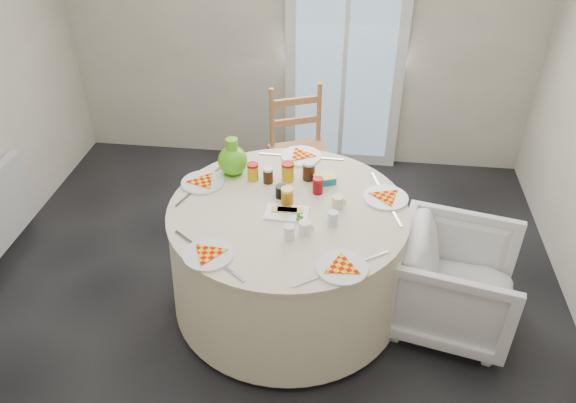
# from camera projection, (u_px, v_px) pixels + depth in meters

# --- Properties ---
(floor) EXTENTS (4.00, 4.00, 0.00)m
(floor) POSITION_uv_depth(u_px,v_px,m) (264.00, 308.00, 3.71)
(floor) COLOR black
(floor) RESTS_ON ground
(wall_back) EXTENTS (4.00, 0.02, 2.60)m
(wall_back) POSITION_uv_depth(u_px,v_px,m) (299.00, 18.00, 4.58)
(wall_back) COLOR #BCB5A3
(wall_back) RESTS_ON floor
(glass_door) EXTENTS (1.00, 0.08, 2.10)m
(glass_door) POSITION_uv_depth(u_px,v_px,m) (346.00, 52.00, 4.64)
(glass_door) COLOR silver
(glass_door) RESTS_ON floor
(table) EXTENTS (1.48, 1.48, 0.75)m
(table) POSITION_uv_depth(u_px,v_px,m) (288.00, 256.00, 3.56)
(table) COLOR beige
(table) RESTS_ON floor
(wooden_chair) EXTENTS (0.57, 0.56, 1.00)m
(wooden_chair) POSITION_uv_depth(u_px,v_px,m) (301.00, 157.00, 4.39)
(wooden_chair) COLOR #B5734D
(wooden_chair) RESTS_ON floor
(armchair) EXTENTS (0.80, 0.83, 0.73)m
(armchair) POSITION_uv_depth(u_px,v_px,m) (457.00, 275.00, 3.39)
(armchair) COLOR silver
(armchair) RESTS_ON floor
(place_settings) EXTENTS (1.79, 1.79, 0.03)m
(place_settings) POSITION_uv_depth(u_px,v_px,m) (288.00, 206.00, 3.33)
(place_settings) COLOR silver
(place_settings) RESTS_ON table
(jar_cluster) EXTENTS (0.53, 0.35, 0.14)m
(jar_cluster) POSITION_uv_depth(u_px,v_px,m) (283.00, 177.00, 3.50)
(jar_cluster) COLOR #9B5F0E
(jar_cluster) RESTS_ON table
(butter_tub) EXTENTS (0.16, 0.14, 0.05)m
(butter_tub) POSITION_uv_depth(u_px,v_px,m) (324.00, 178.00, 3.55)
(butter_tub) COLOR #106E8D
(butter_tub) RESTS_ON table
(green_pitcher) EXTENTS (0.21, 0.21, 0.25)m
(green_pitcher) POSITION_uv_depth(u_px,v_px,m) (233.00, 158.00, 3.59)
(green_pitcher) COLOR #51B81B
(green_pitcher) RESTS_ON table
(cheese_platter) EXTENTS (0.26, 0.17, 0.03)m
(cheese_platter) POSITION_uv_depth(u_px,v_px,m) (287.00, 211.00, 3.28)
(cheese_platter) COLOR silver
(cheese_platter) RESTS_ON table
(mugs_glasses) EXTENTS (0.66, 0.66, 0.10)m
(mugs_glasses) POSITION_uv_depth(u_px,v_px,m) (309.00, 202.00, 3.29)
(mugs_glasses) COLOR gray
(mugs_glasses) RESTS_ON table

